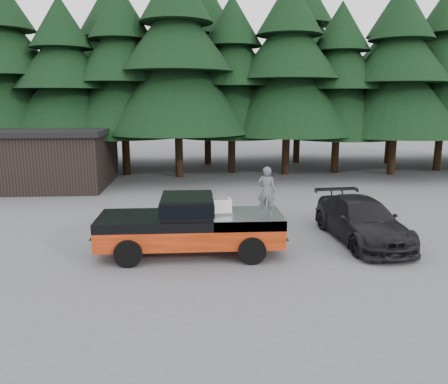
{
  "coord_description": "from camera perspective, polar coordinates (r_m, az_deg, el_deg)",
  "views": [
    {
      "loc": [
        0.04,
        -13.38,
        4.9
      ],
      "look_at": [
        0.92,
        0.0,
        2.04
      ],
      "focal_mm": 35.0,
      "sensor_mm": 36.0,
      "label": 1
    }
  ],
  "objects": [
    {
      "name": "treeline",
      "position": [
        30.71,
        -3.19,
        17.29
      ],
      "size": [
        60.15,
        16.05,
        17.5
      ],
      "color": "black",
      "rests_on": "ground"
    },
    {
      "name": "utility_building",
      "position": [
        27.14,
        -23.27,
        4.22
      ],
      "size": [
        8.4,
        6.4,
        3.3
      ],
      "color": "black",
      "rests_on": "ground"
    },
    {
      "name": "man_on_bed",
      "position": [
        13.61,
        5.57,
        0.13
      ],
      "size": [
        0.64,
        0.51,
        1.54
      ],
      "primitive_type": "imported",
      "rotation": [
        0.0,
        0.0,
        2.85
      ],
      "color": "#4F5255",
      "rests_on": "pickup_truck"
    },
    {
      "name": "pickup_truck",
      "position": [
        14.08,
        -4.36,
        -5.5
      ],
      "size": [
        6.0,
        2.04,
        1.33
      ],
      "primitive_type": null,
      "color": "red",
      "rests_on": "ground"
    },
    {
      "name": "parked_car",
      "position": [
        16.09,
        17.54,
        -3.54
      ],
      "size": [
        2.44,
        5.2,
        1.47
      ],
      "primitive_type": "imported",
      "rotation": [
        0.0,
        0.0,
        0.08
      ],
      "color": "black",
      "rests_on": "ground"
    },
    {
      "name": "ground",
      "position": [
        14.25,
        -3.75,
        -8.09
      ],
      "size": [
        120.0,
        120.0,
        0.0
      ],
      "primitive_type": "plane",
      "color": "#525255",
      "rests_on": "ground"
    },
    {
      "name": "truck_cab",
      "position": [
        13.82,
        -4.83,
        -1.71
      ],
      "size": [
        1.66,
        1.9,
        0.59
      ],
      "primitive_type": "cube",
      "color": "black",
      "rests_on": "pickup_truck"
    },
    {
      "name": "air_compressor",
      "position": [
        13.91,
        -0.5,
        -1.87
      ],
      "size": [
        0.71,
        0.61,
        0.45
      ],
      "primitive_type": "cube",
      "rotation": [
        0.0,
        0.0,
        0.1
      ],
      "color": "silver",
      "rests_on": "pickup_truck"
    }
  ]
}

